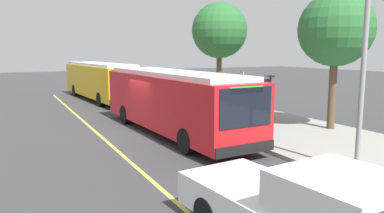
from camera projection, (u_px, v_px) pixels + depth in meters
The scene contains 12 objects.
ground_plane at pixel (146, 132), 17.68m from camera, with size 120.00×120.00×0.00m, color #38383A.
sidewalk_curb at pixel (248, 120), 20.37m from camera, with size 44.00×6.40×0.15m, color gray.
lane_stripe_center at pixel (101, 136), 16.69m from camera, with size 36.00×0.14×0.01m, color #E0D64C.
transit_bus_main at pixel (172, 100), 17.13m from camera, with size 11.29×3.10×2.95m.
transit_bus_second at pixel (100, 80), 29.29m from camera, with size 11.89×3.46×2.95m.
bus_shelter at pixel (246, 87), 20.10m from camera, with size 2.90×1.60×2.48m.
waiting_bench at pixel (245, 110), 20.24m from camera, with size 1.60×0.48×0.95m.
route_sign_post at pixel (241, 93), 16.93m from camera, with size 0.44×0.08×2.80m.
pedestrian_commuter at pixel (220, 105), 18.73m from camera, with size 0.24×0.40×1.69m.
street_tree_near_shelter at pixel (219, 31), 24.84m from camera, with size 3.78×3.78×7.03m.
street_tree_upstreet at pixel (336, 30), 17.02m from camera, with size 3.49×3.49×6.49m.
utility_pole at pixel (363, 68), 10.98m from camera, with size 0.16×0.16×6.40m, color gray.
Camera 1 is at (16.41, -5.90, 3.84)m, focal length 34.13 mm.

